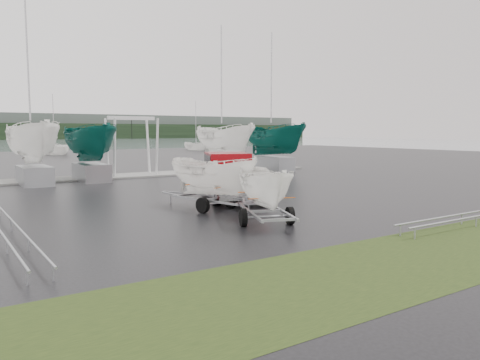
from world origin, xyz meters
TOP-DOWN VIEW (x-y plane):
  - ground_plane at (0.00, 0.00)m, footprint 120.00×120.00m
  - grass_verge at (0.00, -11.00)m, footprint 40.00×40.00m
  - dock at (0.00, 13.00)m, footprint 30.00×3.00m
  - pickup_truck at (0.98, 0.53)m, footprint 4.29×6.56m
  - trailer_hitched at (-1.50, -5.61)m, footprint 2.44×3.78m
  - trailer_parked at (-1.48, -2.14)m, footprint 2.10×3.78m
  - boat_hoist at (0.88, 13.00)m, footprint 3.30×2.18m
  - keelboat_0 at (-5.80, 11.00)m, footprint 2.55×3.20m
  - keelboat_1 at (-2.47, 11.20)m, footprint 2.43×3.20m
  - keelboat_2 at (7.20, 11.00)m, footprint 2.51×3.20m
  - keelboat_3 at (11.98, 11.30)m, footprint 2.59×3.20m
  - mast_rack_1 at (-9.00, -5.00)m, footprint 0.56×6.50m
  - mast_rack_2 at (4.00, -9.50)m, footprint 7.00×0.56m
  - moored_boat_2 at (3.12, 47.76)m, footprint 2.78×2.84m
  - moored_boat_3 at (25.56, 49.78)m, footprint 2.40×2.45m

SIDE VIEW (x-z plane):
  - ground_plane at x=0.00m, z-range 0.00..0.00m
  - grass_verge at x=0.00m, z-range 0.00..0.00m
  - moored_boat_2 at x=3.12m, z-range -5.61..5.62m
  - moored_boat_3 at x=25.56m, z-range -5.47..5.48m
  - dock at x=0.00m, z-range -0.01..0.11m
  - mast_rack_1 at x=-9.00m, z-range 0.32..0.38m
  - mast_rack_2 at x=4.00m, z-range 0.32..0.38m
  - pickup_truck at x=0.98m, z-range 0.04..2.11m
  - trailer_hitched at x=-1.50m, z-range 0.20..4.52m
  - trailer_parked at x=-1.48m, z-range 0.21..5.09m
  - boat_hoist at x=0.88m, z-range 0.61..4.73m
  - keelboat_1 at x=-2.47m, z-range 0.08..7.64m
  - keelboat_2 at x=7.20m, z-range -1.35..9.34m
  - keelboat_0 at x=-5.80m, z-range -1.30..9.42m
  - keelboat_3 at x=11.98m, z-range -1.25..9.51m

